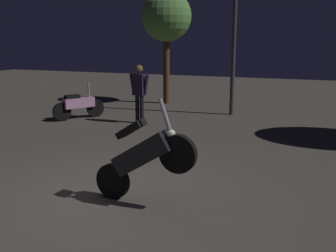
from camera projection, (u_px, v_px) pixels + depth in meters
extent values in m
plane|color=#4C443D|center=(113.00, 197.00, 6.21)|extent=(40.00, 40.00, 0.00)
cylinder|color=black|center=(113.00, 181.00, 6.12)|extent=(0.57, 0.15, 0.56)
cylinder|color=black|center=(178.00, 154.00, 5.52)|extent=(0.57, 0.15, 0.56)
cube|color=black|center=(143.00, 153.00, 5.77)|extent=(0.99, 0.38, 0.76)
cube|color=black|center=(131.00, 129.00, 5.78)|extent=(0.44, 0.27, 0.32)
cylinder|color=gray|center=(165.00, 114.00, 5.49)|extent=(0.21, 0.08, 0.44)
sphere|color=#F2EABF|center=(171.00, 134.00, 5.50)|extent=(0.12, 0.12, 0.12)
cylinder|color=black|center=(62.00, 112.00, 11.85)|extent=(0.39, 0.53, 0.56)
cylinder|color=black|center=(95.00, 108.00, 12.49)|extent=(0.39, 0.53, 0.56)
cube|color=#C68CB7|center=(79.00, 102.00, 12.12)|extent=(0.77, 0.96, 0.30)
cube|color=black|center=(72.00, 97.00, 11.96)|extent=(0.44, 0.50, 0.10)
cylinder|color=gray|center=(89.00, 89.00, 12.24)|extent=(0.08, 0.08, 0.45)
sphere|color=#F2EABF|center=(92.00, 100.00, 12.37)|extent=(0.12, 0.12, 0.12)
cylinder|color=black|center=(137.00, 109.00, 11.60)|extent=(0.12, 0.12, 0.82)
cylinder|color=black|center=(142.00, 109.00, 11.52)|extent=(0.12, 0.12, 0.82)
cube|color=#261E38|center=(139.00, 85.00, 11.40)|extent=(0.39, 0.29, 0.61)
sphere|color=brown|center=(139.00, 69.00, 11.30)|extent=(0.23, 0.23, 0.23)
cylinder|color=#261E38|center=(132.00, 83.00, 11.51)|extent=(0.20, 0.12, 0.56)
cylinder|color=#261E38|center=(146.00, 84.00, 11.28)|extent=(0.20, 0.12, 0.56)
cylinder|color=#38383D|center=(234.00, 34.00, 12.37)|extent=(0.14, 0.14, 5.12)
cylinder|color=#4C331E|center=(166.00, 69.00, 14.87)|extent=(0.24, 0.24, 2.58)
sphere|color=#568C42|center=(166.00, 16.00, 14.45)|extent=(1.85, 1.85, 1.85)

